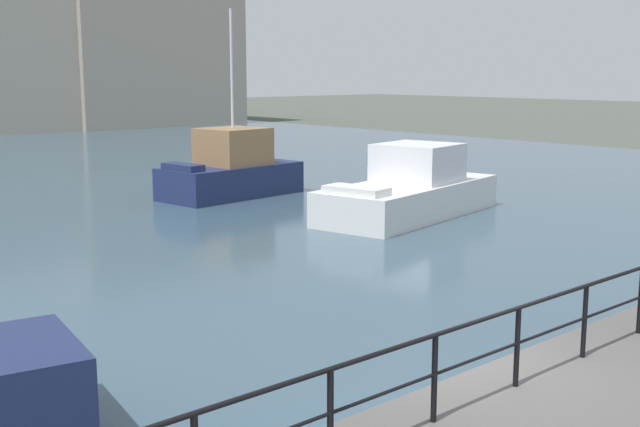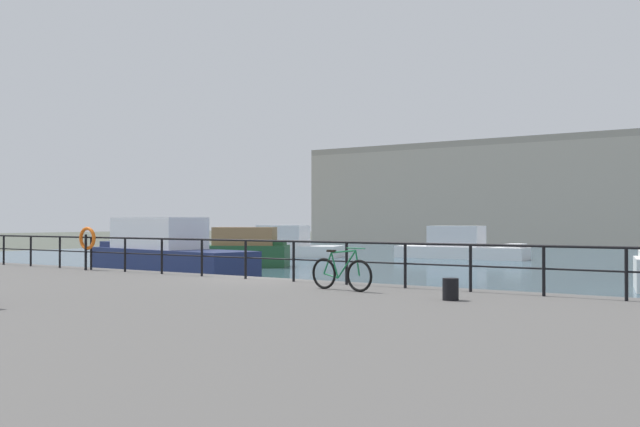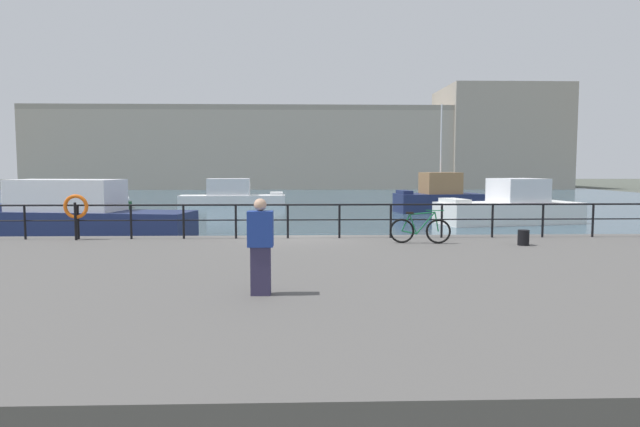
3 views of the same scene
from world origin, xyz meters
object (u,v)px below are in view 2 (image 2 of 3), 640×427
at_px(moored_small_launch, 288,244).
at_px(parked_bicycle, 341,273).
at_px(mooring_bollard, 451,289).
at_px(moored_red_daysailer, 229,251).
at_px(moored_green_narrowboat, 460,246).
at_px(life_ring_stand, 87,240).
at_px(moored_white_yacht, 166,255).

relative_size(moored_small_launch, parked_bicycle, 4.11).
bearing_deg(mooring_bollard, moored_red_daysailer, 141.28).
height_order(moored_red_daysailer, mooring_bollard, moored_red_daysailer).
relative_size(moored_red_daysailer, moored_green_narrowboat, 0.83).
height_order(moored_red_daysailer, life_ring_stand, life_ring_stand).
height_order(moored_white_yacht, mooring_bollard, moored_white_yacht).
bearing_deg(parked_bicycle, moored_small_launch, 136.71).
xyz_separation_m(moored_white_yacht, mooring_bollard, (15.21, -7.02, 0.02)).
relative_size(moored_red_daysailer, mooring_bollard, 16.07).
distance_m(parked_bicycle, mooring_bollard, 2.91).
height_order(parked_bicycle, mooring_bollard, parked_bicycle).
bearing_deg(parked_bicycle, mooring_bollard, -1.38).
bearing_deg(moored_white_yacht, moored_small_launch, -57.76).
height_order(mooring_bollard, life_ring_stand, life_ring_stand).
bearing_deg(moored_red_daysailer, mooring_bollard, -66.98).
relative_size(moored_white_yacht, parked_bicycle, 5.03).
bearing_deg(moored_red_daysailer, moored_white_yacht, -93.44).
bearing_deg(moored_white_yacht, moored_red_daysailer, -54.97).
xyz_separation_m(moored_green_narrowboat, mooring_bollard, (11.92, -29.62, 0.27)).
distance_m(moored_red_daysailer, moored_green_narrowboat, 16.03).
relative_size(moored_green_narrowboat, life_ring_stand, 6.08).
xyz_separation_m(moored_white_yacht, parked_bicycle, (12.35, -6.53, 0.19)).
bearing_deg(mooring_bollard, moored_small_launch, 131.58).
bearing_deg(life_ring_stand, parked_bicycle, -6.26).
bearing_deg(moored_small_launch, parked_bicycle, 112.21).
distance_m(moored_green_narrowboat, mooring_bollard, 31.93).
relative_size(moored_green_narrowboat, parked_bicycle, 4.83).
bearing_deg(moored_white_yacht, life_ring_stand, 120.76).
bearing_deg(parked_bicycle, life_ring_stand, -177.87).
xyz_separation_m(moored_white_yacht, moored_green_narrowboat, (3.30, 22.60, -0.25)).
height_order(moored_red_daysailer, moored_small_launch, moored_small_launch).
height_order(moored_green_narrowboat, parked_bicycle, moored_green_narrowboat).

